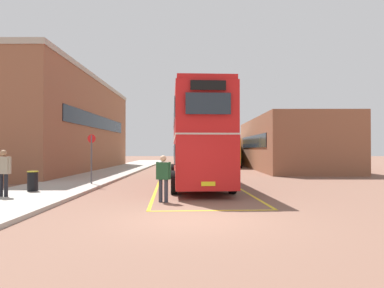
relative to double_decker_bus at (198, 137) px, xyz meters
The scene contains 11 objects.
ground_plane 6.16m from the double_decker_bus, 92.59° to the left, with size 135.60×135.60×0.00m, color brown.
sidewalk_left 10.77m from the double_decker_bus, 130.09° to the left, with size 4.00×57.60×0.14m, color #A39E93.
brick_building_left 16.77m from the double_decker_bus, 133.13° to the left, with size 6.26×23.10×7.98m.
depot_building_right 17.10m from the double_decker_bus, 59.71° to the left, with size 6.83×17.21×4.68m.
double_decker_bus is the anchor object (origin of this frame).
single_deck_bus 20.29m from the double_decker_bus, 80.09° to the left, with size 3.34×9.16×3.02m.
pedestrian_boarding 6.05m from the double_decker_bus, 102.62° to the right, with size 0.55×0.35×1.69m.
pedestrian_waiting_near 9.10m from the double_decker_bus, 144.01° to the right, with size 0.57×0.33×1.74m.
litter_bin 8.07m from the double_decker_bus, 152.99° to the right, with size 0.46×0.46×0.84m.
bus_stop_sign 5.51m from the double_decker_bus, behind, with size 0.44×0.13×2.52m.
bay_marking_yellow 3.19m from the double_decker_bus, 88.31° to the right, with size 4.95×13.05×0.01m.
Camera 1 is at (0.11, -9.79, 1.93)m, focal length 33.46 mm.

